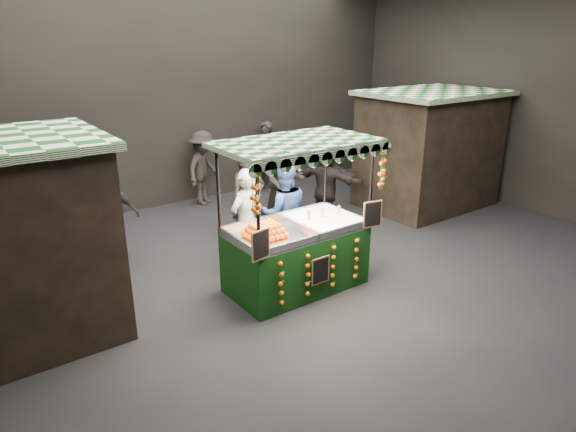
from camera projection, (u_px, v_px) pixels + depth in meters
ground at (317, 278)px, 8.14m from camera, size 12.00×12.00×0.00m
market_hall at (322, 61)px, 6.99m from camera, size 12.10×10.10×5.05m
neighbour_stall_right at (428, 149)px, 11.26m from camera, size 3.00×2.20×2.60m
juice_stall at (298, 245)px, 7.59m from camera, size 2.40×1.41×2.32m
vendor_grey at (246, 221)px, 8.08m from camera, size 0.74×0.59×1.77m
vendor_blue at (284, 213)px, 8.49m from camera, size 1.04×0.95×1.75m
shopper_0 at (248, 200)px, 9.16m from camera, size 0.71×0.54×1.75m
shopper_1 at (284, 181)px, 10.27m from camera, size 1.06×0.96×1.80m
shopper_2 at (109, 215)px, 8.46m from camera, size 1.07×0.86×1.71m
shopper_3 at (203, 168)px, 11.46m from camera, size 1.27×1.14×1.70m
shopper_5 at (326, 181)px, 10.45m from camera, size 0.96×1.64×1.68m
shopper_6 at (266, 157)px, 12.48m from camera, size 0.54×0.71×1.74m
shopper_7 at (328, 173)px, 10.89m from camera, size 0.78×1.72×1.79m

